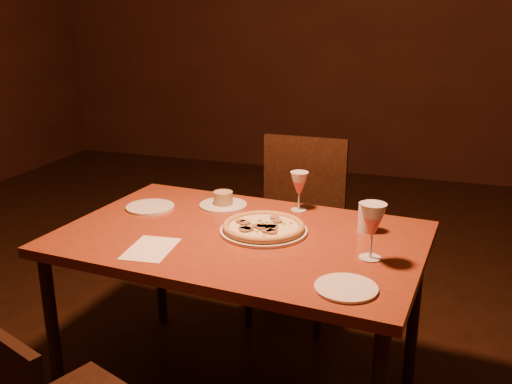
% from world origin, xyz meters
% --- Properties ---
extents(floor, '(7.00, 7.00, 0.00)m').
position_xyz_m(floor, '(0.00, 0.00, 0.00)').
color(floor, black).
rests_on(floor, ground).
extents(back_wall, '(6.00, 0.04, 3.00)m').
position_xyz_m(back_wall, '(0.00, 3.50, 1.50)').
color(back_wall, '#3A1B12').
rests_on(back_wall, floor).
extents(dining_table, '(1.40, 0.96, 0.72)m').
position_xyz_m(dining_table, '(0.21, -0.06, 0.65)').
color(dining_table, brown).
rests_on(dining_table, floor).
extents(chair_far, '(0.44, 0.44, 0.90)m').
position_xyz_m(chair_far, '(0.23, 0.72, 0.51)').
color(chair_far, black).
rests_on(chair_far, floor).
extents(pizza_plate, '(0.33, 0.33, 0.04)m').
position_xyz_m(pizza_plate, '(0.28, -0.01, 0.74)').
color(pizza_plate, silver).
rests_on(pizza_plate, dining_table).
extents(ramekin_saucer, '(0.20, 0.20, 0.06)m').
position_xyz_m(ramekin_saucer, '(0.02, 0.22, 0.74)').
color(ramekin_saucer, silver).
rests_on(ramekin_saucer, dining_table).
extents(wine_glass_far, '(0.08, 0.08, 0.17)m').
position_xyz_m(wine_glass_far, '(0.35, 0.27, 0.80)').
color(wine_glass_far, '#CA5954').
rests_on(wine_glass_far, dining_table).
extents(wine_glass_right, '(0.09, 0.09, 0.20)m').
position_xyz_m(wine_glass_right, '(0.70, -0.13, 0.81)').
color(wine_glass_right, '#CA5954').
rests_on(wine_glass_right, dining_table).
extents(water_tumbler, '(0.07, 0.07, 0.11)m').
position_xyz_m(water_tumbler, '(0.65, 0.12, 0.77)').
color(water_tumbler, silver).
rests_on(water_tumbler, dining_table).
extents(side_plate_left, '(0.20, 0.20, 0.01)m').
position_xyz_m(side_plate_left, '(-0.26, 0.10, 0.72)').
color(side_plate_left, silver).
rests_on(side_plate_left, dining_table).
extents(side_plate_near, '(0.19, 0.19, 0.01)m').
position_xyz_m(side_plate_near, '(0.66, -0.38, 0.72)').
color(side_plate_near, silver).
rests_on(side_plate_near, dining_table).
extents(menu_card, '(0.17, 0.24, 0.00)m').
position_xyz_m(menu_card, '(-0.04, -0.29, 0.72)').
color(menu_card, white).
rests_on(menu_card, dining_table).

